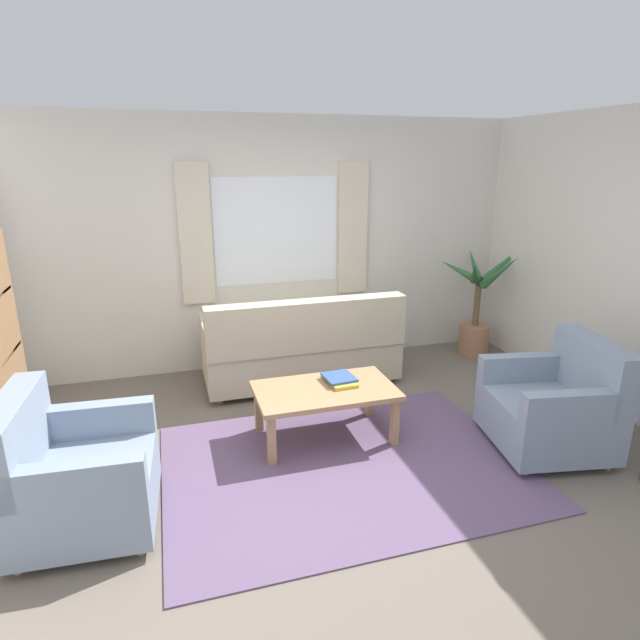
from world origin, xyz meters
name	(u,v)px	position (x,y,z in m)	size (l,w,h in m)	color
ground_plane	(345,466)	(0.00, 0.00, 0.00)	(6.24, 6.24, 0.00)	#6B6056
wall_back	(276,245)	(0.00, 2.26, 1.30)	(5.32, 0.12, 2.60)	silver
window_with_curtains	(277,231)	(0.00, 2.18, 1.45)	(1.98, 0.07, 1.40)	white
area_rug	(345,465)	(0.00, 0.00, 0.01)	(2.59, 1.91, 0.01)	#604C6B
couch	(302,348)	(0.09, 1.56, 0.37)	(1.90, 0.82, 0.92)	#BCB293
armchair_left	(73,475)	(-1.78, -0.14, 0.35)	(0.87, 0.89, 0.88)	gray
armchair_right	(555,406)	(1.63, -0.21, 0.35)	(0.96, 0.97, 0.88)	gray
coffee_table	(325,395)	(-0.02, 0.43, 0.38)	(1.10, 0.64, 0.44)	#A87F56
book_stack_on_table	(340,379)	(0.13, 0.52, 0.46)	(0.25, 0.34, 0.05)	gold
potted_plant	(478,310)	(2.21, 1.76, 0.53)	(1.04, 1.05, 1.27)	#9E6B4C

